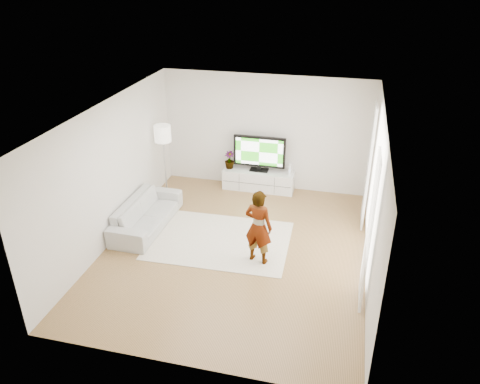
% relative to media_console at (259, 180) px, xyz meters
% --- Properties ---
extents(floor, '(6.00, 6.00, 0.00)m').
position_rel_media_console_xyz_m(floor, '(0.10, -2.76, -0.25)').
color(floor, '#A9804C').
rests_on(floor, ground).
extents(ceiling, '(6.00, 6.00, 0.00)m').
position_rel_media_console_xyz_m(ceiling, '(0.10, -2.76, 2.55)').
color(ceiling, white).
rests_on(ceiling, wall_back).
extents(wall_left, '(0.02, 6.00, 2.80)m').
position_rel_media_console_xyz_m(wall_left, '(-2.40, -2.76, 1.15)').
color(wall_left, silver).
rests_on(wall_left, floor).
extents(wall_right, '(0.02, 6.00, 2.80)m').
position_rel_media_console_xyz_m(wall_right, '(2.60, -2.76, 1.15)').
color(wall_right, silver).
rests_on(wall_right, floor).
extents(wall_back, '(5.00, 0.02, 2.80)m').
position_rel_media_console_xyz_m(wall_back, '(0.10, 0.24, 1.15)').
color(wall_back, silver).
rests_on(wall_back, floor).
extents(wall_front, '(5.00, 0.02, 2.80)m').
position_rel_media_console_xyz_m(wall_front, '(0.10, -5.76, 1.15)').
color(wall_front, silver).
rests_on(wall_front, floor).
extents(window, '(0.01, 2.60, 2.50)m').
position_rel_media_console_xyz_m(window, '(2.58, -2.46, 1.20)').
color(window, white).
rests_on(window, wall_right).
extents(curtain_near, '(0.04, 0.70, 2.60)m').
position_rel_media_console_xyz_m(curtain_near, '(2.50, -3.76, 1.10)').
color(curtain_near, white).
rests_on(curtain_near, floor).
extents(curtain_far, '(0.04, 0.70, 2.60)m').
position_rel_media_console_xyz_m(curtain_far, '(2.50, -1.16, 1.10)').
color(curtain_far, white).
rests_on(curtain_far, floor).
extents(media_console, '(1.74, 0.50, 0.49)m').
position_rel_media_console_xyz_m(media_console, '(0.00, 0.00, 0.00)').
color(media_console, white).
rests_on(media_console, floor).
extents(television, '(1.26, 0.25, 0.88)m').
position_rel_media_console_xyz_m(television, '(-0.00, 0.03, 0.72)').
color(television, black).
rests_on(television, media_console).
extents(game_console, '(0.06, 0.17, 0.23)m').
position_rel_media_console_xyz_m(game_console, '(0.76, -0.00, 0.36)').
color(game_console, white).
rests_on(game_console, media_console).
extents(potted_plant, '(0.25, 0.25, 0.43)m').
position_rel_media_console_xyz_m(potted_plant, '(-0.74, 0.00, 0.46)').
color(potted_plant, '#3F7238').
rests_on(potted_plant, media_console).
extents(rug, '(2.84, 2.08, 0.01)m').
position_rel_media_console_xyz_m(rug, '(-0.28, -2.51, -0.24)').
color(rug, silver).
rests_on(rug, floor).
extents(player, '(0.60, 0.47, 1.47)m').
position_rel_media_console_xyz_m(player, '(0.61, -3.02, 0.50)').
color(player, '#334772').
rests_on(player, rug).
extents(sofa, '(0.86, 2.11, 0.61)m').
position_rel_media_console_xyz_m(sofa, '(-1.94, -2.33, 0.06)').
color(sofa, '#B5B5B0').
rests_on(sofa, floor).
extents(floor_lamp, '(0.39, 0.39, 1.75)m').
position_rel_media_console_xyz_m(floor_lamp, '(-2.10, -0.81, 1.23)').
color(floor_lamp, silver).
rests_on(floor_lamp, floor).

